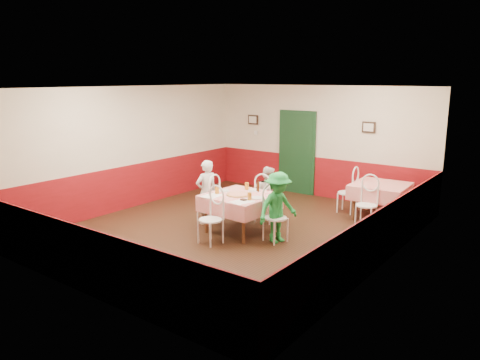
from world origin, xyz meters
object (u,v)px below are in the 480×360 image
Objects in this scene: chair_near at (210,220)px; glass_b at (250,196)px; second_table at (380,201)px; diner_right at (278,207)px; chair_second_a at (347,193)px; glass_c at (247,186)px; chair_right at (276,218)px; chair_far at (266,201)px; chair_left at (208,203)px; diner_left at (206,192)px; chair_second_b at (366,205)px; beer_bottle at (258,186)px; main_table at (240,214)px; diner_far at (267,194)px; pizza at (238,194)px; wallet at (244,200)px; glass_a at (217,190)px.

glass_b is at bearing 60.92° from chair_near.
diner_right is (-0.96, -2.59, 0.29)m from second_table.
chair_second_a is 2.50m from glass_c.
chair_near is (-0.89, -0.81, 0.00)m from chair_right.
chair_far and chair_second_a have the same top height.
chair_near is at bearing 147.44° from diner_right.
chair_left is at bearing 104.53° from chair_right.
diner_left is (-0.05, 0.00, 0.22)m from chair_left.
chair_near is 3.26m from chair_second_b.
chair_left is 1.14m from beer_bottle.
diner_left reaches higher than glass_b.
chair_second_b is at bearing -90.00° from second_table.
chair_left and chair_second_a have the same top height.
glass_b is at bearing 126.96° from diner_right.
glass_b reaches higher than main_table.
main_table is 3.15m from second_table.
second_table is at bearing 46.90° from glass_c.
diner_far reaches higher than main_table.
diner_far is at bearing -156.45° from chair_second_b.
chair_left is 1.00× the size of chair_right.
chair_near is 0.85m from pizza.
chair_near is (0.81, -0.89, 0.00)m from chair_left.
glass_c reaches higher than wallet.
glass_b is (0.39, -0.23, 0.46)m from main_table.
diner_far reaches higher than glass_b.
glass_b is 1.33m from diner_left.
pizza is 0.43m from glass_b.
main_table is 0.66m from beer_bottle.
glass_a reaches higher than glass_b.
diner_far is (-0.35, 1.13, -0.24)m from glass_b.
chair_second_b is 3.05m from glass_a.
second_table is 0.95× the size of diner_far.
chair_second_b is at bearing 41.73° from glass_a.
glass_a is at bearing -158.39° from pizza.
chair_right is (0.85, -0.04, 0.08)m from main_table.
chair_right is at bearing 104.08° from diner_right.
glass_a is 0.11× the size of diner_right.
second_table is at bearing -138.29° from diner_far.
chair_far is 6.19× the size of glass_c.
glass_a is 1.37× the size of wallet.
chair_far is 1.70m from chair_near.
glass_c is (-0.53, 0.64, 0.00)m from glass_b.
glass_a is at bearing -140.92° from chair_second_b.
chair_second_b is (1.01, 1.83, 0.00)m from chair_right.
wallet is (-0.80, -2.86, 0.32)m from chair_second_a.
second_table is at bearing -3.68° from diner_right.
beer_bottle is at bearing 74.02° from pizza.
diner_left reaches higher than diner_right.
diner_right is at bearing 20.21° from glass_b.
second_table is 1.24× the size of chair_left.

